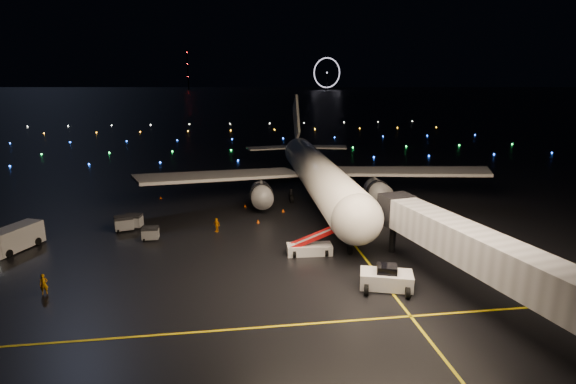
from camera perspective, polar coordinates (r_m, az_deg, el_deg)
name	(u,v)px	position (r m, az deg, el deg)	size (l,w,h in m)	color
ground	(227,104)	(341.18, -7.71, 10.98)	(2000.00, 2000.00, 0.00)	black
lane_centre	(336,221)	(60.35, 6.06, -3.68)	(0.25, 80.00, 0.02)	yellow
lane_cross	(194,332)	(35.91, -11.80, -17.05)	(60.00, 0.25, 0.02)	yellow
airliner	(314,151)	(69.74, 3.38, 5.27)	(54.10, 51.39, 15.33)	silver
pushback_tug	(386,277)	(42.12, 12.38, -10.48)	(4.65, 2.43, 2.21)	silver
belt_loader	(310,239)	(48.58, 2.75, -5.97)	(7.12, 1.94, 3.45)	silver
service_truck	(16,238)	(58.32, -31.26, -5.00)	(2.31, 7.33, 2.70)	silver
crew_a	(44,284)	(45.58, -28.60, -10.25)	(0.68, 0.45, 1.87)	orange
crew_c	(217,225)	(56.35, -9.05, -4.15)	(1.04, 0.43, 1.78)	orange
safety_cone_0	(258,221)	(59.29, -3.83, -3.72)	(0.43, 0.43, 0.49)	#F05204
safety_cone_1	(283,210)	(63.99, -0.63, -2.35)	(0.40, 0.40, 0.45)	#F05204
safety_cone_2	(245,206)	(66.68, -5.46, -1.73)	(0.42, 0.42, 0.47)	#F05204
safety_cone_3	(161,198)	(73.59, -15.88, -0.69)	(0.43, 0.43, 0.48)	#F05204
ferris_wheel	(327,74)	(779.96, 4.97, 14.71)	(50.00, 4.00, 52.00)	black
radio_mast	(188,70)	(782.93, -12.61, 14.87)	(1.80, 1.80, 64.00)	black
taxiway_lights	(232,137)	(147.83, -7.09, 6.99)	(164.00, 92.00, 0.36)	black
baggage_cart_0	(150,234)	(55.35, -17.07, -5.06)	(1.87, 1.31, 1.59)	gray
baggage_cart_1	(124,224)	(59.64, -20.11, -3.78)	(2.21, 1.54, 1.87)	gray
baggage_cart_2	(133,221)	(60.41, -19.04, -3.52)	(2.07, 1.45, 1.76)	gray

